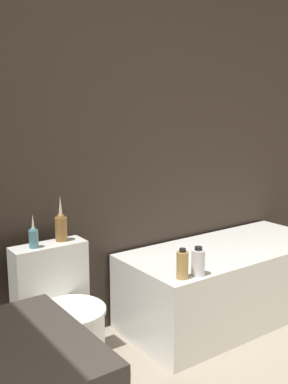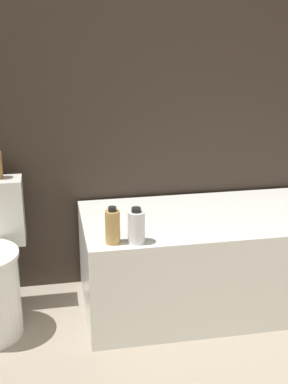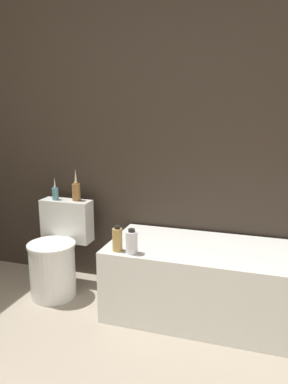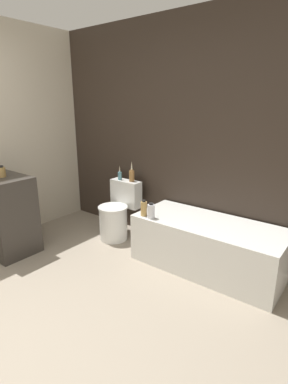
{
  "view_description": "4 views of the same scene",
  "coord_description": "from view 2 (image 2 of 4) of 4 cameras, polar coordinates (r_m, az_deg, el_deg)",
  "views": [
    {
      "loc": [
        -1.39,
        -0.08,
        1.46
      ],
      "look_at": [
        0.01,
        1.88,
        1.0
      ],
      "focal_mm": 42.0,
      "sensor_mm": 36.0,
      "label": 1
    },
    {
      "loc": [
        -0.1,
        -0.47,
        1.52
      ],
      "look_at": [
        0.32,
        1.81,
        0.72
      ],
      "focal_mm": 50.0,
      "sensor_mm": 36.0,
      "label": 2
    },
    {
      "loc": [
        1.05,
        -0.46,
        1.44
      ],
      "look_at": [
        0.36,
        1.68,
        0.94
      ],
      "focal_mm": 35.0,
      "sensor_mm": 36.0,
      "label": 3
    },
    {
      "loc": [
        1.99,
        -0.64,
        1.67
      ],
      "look_at": [
        0.11,
        1.8,
        0.74
      ],
      "focal_mm": 28.0,
      "sensor_mm": 36.0,
      "label": 4
    }
  ],
  "objects": [
    {
      "name": "shampoo_bottle_short",
      "position": [
        2.4,
        -0.82,
        -3.72
      ],
      "size": [
        0.08,
        0.08,
        0.17
      ],
      "color": "silver",
      "rests_on": "bathtub"
    },
    {
      "name": "shampoo_bottle_tall",
      "position": [
        2.4,
        -3.37,
        -3.7
      ],
      "size": [
        0.07,
        0.07,
        0.17
      ],
      "color": "tan",
      "rests_on": "bathtub"
    },
    {
      "name": "wall_back_tiled",
      "position": [
        2.84,
        -8.76,
        14.47
      ],
      "size": [
        6.4,
        0.06,
        2.6
      ],
      "color": "#332821",
      "rests_on": "ground_plane"
    },
    {
      "name": "bathtub",
      "position": [
        2.9,
        8.77,
        -6.92
      ],
      "size": [
        1.51,
        0.67,
        0.51
      ],
      "color": "white",
      "rests_on": "ground"
    }
  ]
}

